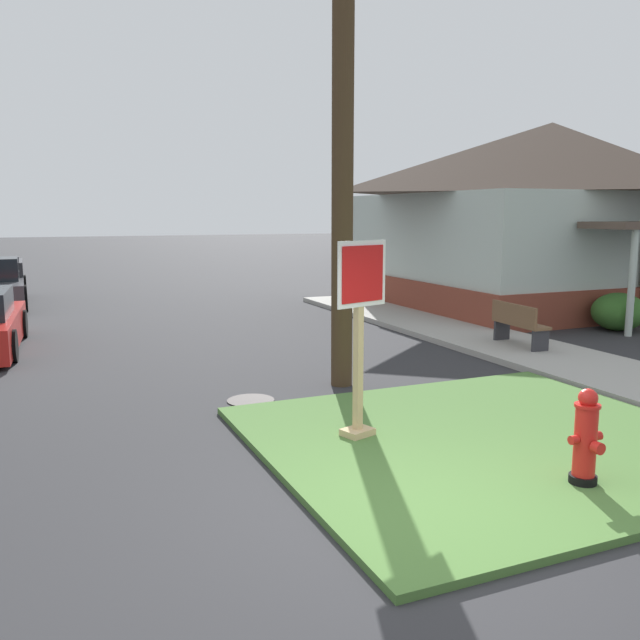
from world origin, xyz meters
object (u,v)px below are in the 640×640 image
object	(u,v)px
street_bench	(518,323)
utility_pole	(343,78)
manhole_cover	(251,400)
stop_sign	(359,340)
fire_hydrant	(586,439)

from	to	relation	value
street_bench	utility_pole	bearing A→B (deg)	-167.12
utility_pole	manhole_cover	bearing A→B (deg)	-168.92
stop_sign	manhole_cover	world-z (taller)	stop_sign
manhole_cover	utility_pole	distance (m)	5.03
street_bench	utility_pole	world-z (taller)	utility_pole
fire_hydrant	stop_sign	world-z (taller)	stop_sign
manhole_cover	street_bench	bearing A→B (deg)	12.40
fire_hydrant	manhole_cover	distance (m)	4.89
utility_pole	street_bench	bearing A→B (deg)	12.88
stop_sign	street_bench	distance (m)	6.42
stop_sign	utility_pole	distance (m)	4.43
manhole_cover	utility_pole	xyz separation A→B (m)	(1.63, 0.32, 4.75)
fire_hydrant	utility_pole	xyz separation A→B (m)	(-0.47, 4.70, 4.22)
stop_sign	utility_pole	xyz separation A→B (m)	(0.96, 2.53, 3.50)
fire_hydrant	street_bench	bearing A→B (deg)	55.61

